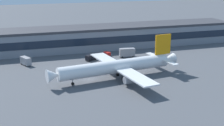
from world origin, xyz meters
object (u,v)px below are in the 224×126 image
object	(u,v)px
airliner	(117,66)
stair_truck	(26,61)
crew_van	(91,57)
baggage_tug	(107,54)
catering_truck	(127,52)

from	to	relation	value
airliner	stair_truck	size ratio (longest dim) A/B	8.14
crew_van	stair_truck	size ratio (longest dim) A/B	0.87
baggage_tug	crew_van	bearing A→B (deg)	-148.78
stair_truck	crew_van	bearing A→B (deg)	-1.52
baggage_tug	crew_van	world-z (taller)	crew_van
catering_truck	stair_truck	distance (m)	46.15
airliner	catering_truck	world-z (taller)	airliner
crew_van	catering_truck	bearing A→B (deg)	2.14
catering_truck	crew_van	xyz separation A→B (m)	(-17.50, -0.65, -0.83)
baggage_tug	crew_van	size ratio (longest dim) A/B	0.72
catering_truck	airliner	bearing A→B (deg)	-116.46
catering_truck	crew_van	world-z (taller)	catering_truck
baggage_tug	catering_truck	size ratio (longest dim) A/B	0.54
baggage_tug	catering_truck	xyz separation A→B (m)	(8.29, -4.93, 1.21)
airliner	crew_van	world-z (taller)	airliner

